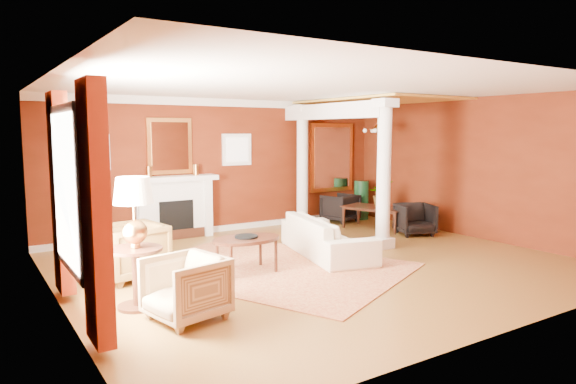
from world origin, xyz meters
TOP-DOWN VIEW (x-y plane):
  - ground at (0.00, 0.00)m, footprint 8.00×8.00m
  - room_shell at (0.00, 0.00)m, footprint 8.04×7.04m
  - fireplace at (-1.30, 3.32)m, footprint 1.85×0.42m
  - overmantel_mirror at (-1.30, 3.45)m, footprint 0.95×0.07m
  - flank_window_left at (-2.85, 3.46)m, footprint 0.70×0.07m
  - flank_window_right at (0.25, 3.46)m, footprint 0.70×0.07m
  - left_window at (-3.89, -0.60)m, footprint 0.21×2.55m
  - column_front at (1.70, 0.30)m, footprint 0.36×0.36m
  - column_back at (1.70, 3.00)m, footprint 0.36×0.36m
  - header_beam at (1.70, 1.90)m, footprint 0.30×3.20m
  - amber_ceiling at (2.85, 1.75)m, footprint 2.30×3.40m
  - dining_mirror at (2.90, 3.45)m, footprint 1.30×0.07m
  - chandelier at (2.90, 1.80)m, footprint 0.60×0.62m
  - crown_trim at (0.00, 3.46)m, footprint 8.00×0.08m
  - base_trim at (0.00, 3.46)m, footprint 8.00×0.08m
  - rug at (-0.82, 0.22)m, footprint 4.53×5.03m
  - sofa at (0.47, 0.42)m, footprint 1.21×2.45m
  - armchair_leopard at (-2.90, 0.82)m, footprint 0.97×1.01m
  - armchair_stripe at (-2.83, -1.22)m, footprint 0.91×0.95m
  - coffee_table at (-1.28, 0.17)m, footprint 1.11×1.11m
  - coffee_book at (-1.36, 0.17)m, footprint 0.17×0.05m
  - side_table at (-3.20, -0.52)m, footprint 0.66×0.66m
  - dining_table at (2.93, 1.82)m, footprint 0.94×1.52m
  - dining_chair_near at (3.15, 0.85)m, footprint 0.92×0.90m
  - dining_chair_far at (2.82, 3.00)m, footprint 0.86×0.83m
  - green_urn at (3.50, 3.00)m, footprint 0.41×0.41m
  - potted_plant at (2.99, 1.74)m, footprint 0.72×0.76m

SIDE VIEW (x-z plane):
  - ground at x=0.00m, z-range 0.00..0.00m
  - rug at x=-0.82m, z-range 0.00..0.02m
  - base_trim at x=0.00m, z-range 0.00..0.12m
  - dining_chair_near at x=3.15m, z-range 0.00..0.74m
  - dining_chair_far at x=2.82m, z-range 0.00..0.75m
  - green_urn at x=3.50m, z-range -0.11..0.88m
  - dining_table at x=2.93m, z-range 0.00..0.80m
  - armchair_stripe at x=-2.83m, z-range 0.00..0.83m
  - sofa at x=0.47m, z-range 0.00..0.92m
  - armchair_leopard at x=-2.90m, z-range 0.00..0.92m
  - coffee_table at x=-1.28m, z-range 0.23..0.79m
  - fireplace at x=-1.30m, z-range 0.00..1.29m
  - coffee_book at x=-1.36m, z-range 0.56..0.79m
  - potted_plant at x=2.99m, z-range 0.80..1.26m
  - side_table at x=-3.20m, z-range 0.30..1.95m
  - left_window at x=-3.89m, z-range 0.12..2.72m
  - column_front at x=1.70m, z-range 0.03..2.83m
  - column_back at x=1.70m, z-range 0.03..2.83m
  - dining_mirror at x=2.90m, z-range 0.70..2.40m
  - flank_window_left at x=-2.85m, z-range 1.45..2.15m
  - flank_window_right at x=0.25m, z-range 1.45..2.15m
  - overmantel_mirror at x=-1.30m, z-range 1.33..2.47m
  - room_shell at x=0.00m, z-range 0.56..3.48m
  - chandelier at x=2.90m, z-range 1.87..2.62m
  - header_beam at x=1.70m, z-range 2.46..2.78m
  - crown_trim at x=0.00m, z-range 2.74..2.90m
  - amber_ceiling at x=2.85m, z-range 2.85..2.89m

